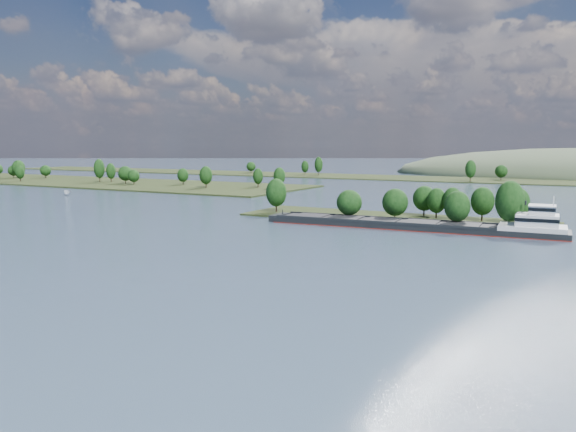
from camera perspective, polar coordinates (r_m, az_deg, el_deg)
The scene contains 6 objects.
ground at distance 131.69m, azimuth 2.49°, elevation -3.39°, with size 1800.00×1800.00×0.00m, color #385062.
tree_island at distance 182.85m, azimuth 12.45°, elevation 0.73°, with size 100.00×31.39×15.01m.
left_bank at distance 384.33m, azimuth -19.59°, elevation 3.37°, with size 300.00×80.00×16.20m.
back_shoreline at distance 399.81m, azimuth 21.51°, elevation 3.36°, with size 900.00×60.00×15.53m.
cargo_barge at distance 166.20m, azimuth 14.12°, elevation -0.86°, with size 86.74×15.35×11.67m.
motorboat at distance 290.06m, azimuth -21.53°, elevation 2.21°, with size 2.50×6.66×2.57m, color silver.
Camera 1 is at (56.60, 3.61, 24.36)m, focal length 35.00 mm.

